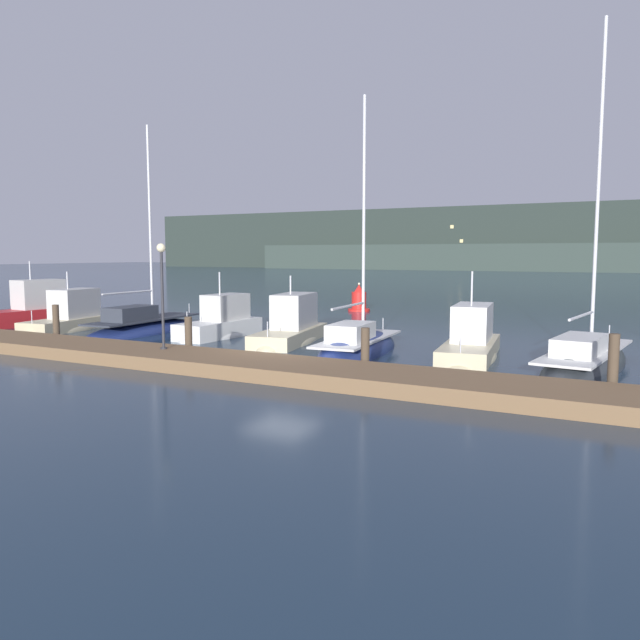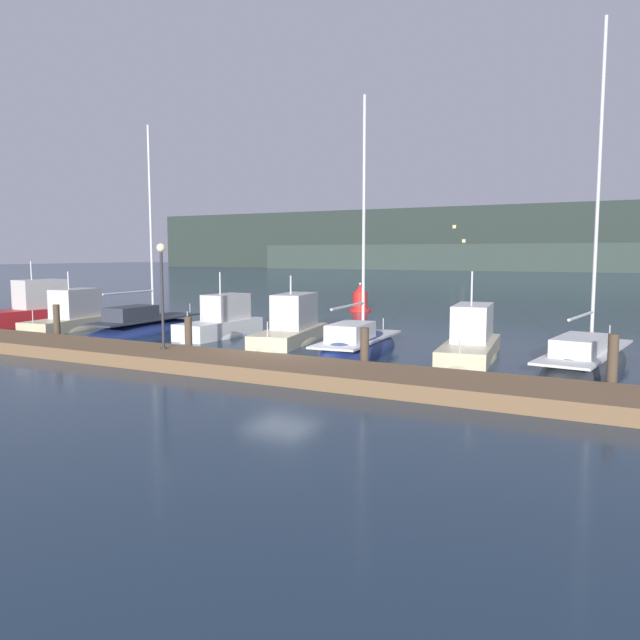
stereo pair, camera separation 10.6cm
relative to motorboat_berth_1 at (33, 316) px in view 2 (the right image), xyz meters
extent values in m
plane|color=#1E3347|center=(18.19, -3.63, -0.47)|extent=(400.00, 400.00, 0.00)
cube|color=brown|center=(18.19, -6.03, -0.24)|extent=(44.29, 2.80, 0.45)
cylinder|color=#4C3D2D|center=(7.29, -4.38, 0.37)|extent=(0.28, 0.28, 1.67)
cylinder|color=#4C3D2D|center=(14.56, -4.38, 0.28)|extent=(0.28, 0.28, 1.49)
cylinder|color=#4C3D2D|center=(21.82, -4.38, 0.27)|extent=(0.28, 0.28, 1.48)
cylinder|color=#4C3D2D|center=(29.08, -4.38, 0.40)|extent=(0.28, 0.28, 1.72)
ellipsoid|color=red|center=(-0.01, -0.12, -0.47)|extent=(2.47, 5.89, 1.16)
cube|color=red|center=(-0.01, -0.12, -0.04)|extent=(2.26, 5.31, 0.85)
cube|color=silver|center=(0.04, 0.45, 1.18)|extent=(1.56, 2.63, 1.59)
cube|color=black|center=(0.13, 1.60, 1.41)|extent=(1.22, 0.40, 0.70)
cylinder|color=silver|center=(0.00, -0.01, 2.48)|extent=(0.07, 0.07, 1.02)
ellipsoid|color=beige|center=(3.85, -0.91, -0.47)|extent=(2.82, 5.89, 1.25)
cube|color=beige|center=(3.85, -0.91, -0.17)|extent=(2.57, 5.30, 0.60)
cube|color=silver|center=(3.76, -0.35, 0.86)|extent=(1.69, 2.67, 1.46)
cube|color=black|center=(3.58, 0.76, 1.08)|extent=(1.18, 0.46, 0.65)
cylinder|color=silver|center=(3.83, -0.80, 2.04)|extent=(0.07, 0.07, 0.90)
cylinder|color=silver|center=(4.24, -3.25, 0.43)|extent=(0.04, 0.04, 0.60)
ellipsoid|color=navy|center=(8.04, 0.13, -0.47)|extent=(2.61, 8.03, 1.20)
cube|color=#333842|center=(8.04, 0.13, 0.20)|extent=(2.19, 6.74, 0.08)
cube|color=#333842|center=(8.09, -0.82, 0.57)|extent=(1.44, 2.60, 0.66)
cylinder|color=silver|center=(8.00, 0.76, 4.89)|extent=(0.12, 0.12, 9.38)
cylinder|color=silver|center=(8.10, -0.92, 1.57)|extent=(0.28, 3.37, 0.09)
cylinder|color=silver|center=(7.84, 3.76, 0.45)|extent=(0.04, 0.04, 0.50)
ellipsoid|color=white|center=(12.24, 0.57, -0.47)|extent=(1.96, 5.21, 1.19)
cube|color=white|center=(12.24, 0.57, -0.09)|extent=(1.80, 4.69, 0.76)
cube|color=silver|center=(12.25, 1.08, 0.90)|extent=(1.30, 2.31, 1.21)
cube|color=black|center=(12.28, 2.12, 1.08)|extent=(1.09, 0.28, 0.54)
cylinder|color=silver|center=(12.24, 0.67, 2.02)|extent=(0.07, 0.07, 1.04)
cylinder|color=silver|center=(12.17, -1.60, 0.59)|extent=(0.04, 0.04, 0.60)
ellipsoid|color=beige|center=(16.08, 0.53, -0.47)|extent=(3.13, 6.57, 1.15)
cube|color=beige|center=(16.08, 0.53, -0.17)|extent=(2.85, 5.92, 0.59)
cube|color=silver|center=(15.96, 1.15, 0.88)|extent=(1.83, 2.98, 1.50)
cube|color=black|center=(15.71, 2.39, 1.10)|extent=(1.19, 0.51, 0.67)
cylinder|color=silver|center=(16.06, 0.66, 2.04)|extent=(0.07, 0.07, 0.81)
cylinder|color=silver|center=(16.60, -2.07, 0.43)|extent=(0.04, 0.04, 0.60)
ellipsoid|color=navy|center=(19.96, -0.82, -0.47)|extent=(2.69, 7.17, 1.65)
cube|color=silver|center=(19.96, -0.82, 0.10)|extent=(2.26, 6.03, 0.08)
cube|color=silver|center=(20.03, -1.65, 0.47)|extent=(1.44, 2.35, 0.65)
cylinder|color=silver|center=(19.91, -0.26, 4.75)|extent=(0.12, 0.12, 9.29)
cylinder|color=silver|center=(20.06, -1.91, 1.47)|extent=(0.37, 3.32, 0.09)
cylinder|color=silver|center=(19.69, 2.40, 0.35)|extent=(0.04, 0.04, 0.50)
ellipsoid|color=beige|center=(24.07, 0.14, -0.47)|extent=(2.69, 6.47, 0.92)
cube|color=beige|center=(24.07, 0.14, -0.17)|extent=(2.46, 5.83, 0.60)
cube|color=silver|center=(23.99, 0.76, 0.81)|extent=(1.63, 2.91, 1.35)
cube|color=black|center=(23.83, 2.00, 1.01)|extent=(1.16, 0.41, 0.60)
cylinder|color=silver|center=(24.06, 0.26, 2.11)|extent=(0.07, 0.07, 1.26)
cylinder|color=silver|center=(24.42, -2.48, 0.43)|extent=(0.04, 0.04, 0.60)
ellipsoid|color=#2D3338|center=(28.09, -0.33, -0.47)|extent=(3.10, 8.65, 1.64)
cube|color=silver|center=(28.09, -0.33, 0.16)|extent=(2.60, 7.27, 0.08)
cube|color=silver|center=(27.97, -1.34, 0.48)|extent=(1.57, 2.84, 0.57)
cylinder|color=silver|center=(28.18, 0.34, 5.61)|extent=(0.12, 0.12, 10.90)
cylinder|color=silver|center=(27.98, -1.26, 1.42)|extent=(0.49, 3.21, 0.09)
cylinder|color=silver|center=(28.57, 3.53, 0.41)|extent=(0.04, 0.04, 0.50)
cylinder|color=red|center=(12.56, 15.65, -0.39)|extent=(1.47, 1.47, 0.16)
cylinder|color=red|center=(12.56, 15.65, 0.26)|extent=(0.98, 0.98, 1.13)
cone|color=red|center=(12.56, 15.65, 1.07)|extent=(0.69, 0.69, 0.50)
sphere|color=#F9EAB7|center=(12.56, 15.65, 1.37)|extent=(0.16, 0.16, 0.16)
cylinder|color=#2D2D33|center=(14.53, -5.72, 0.01)|extent=(0.24, 0.24, 0.06)
cylinder|color=#2D2D33|center=(14.53, -5.72, 1.75)|extent=(0.10, 0.10, 3.41)
sphere|color=#F9EAB7|center=(14.53, -5.72, 3.59)|extent=(0.32, 0.32, 0.32)
cube|color=#28332D|center=(18.19, 133.06, 7.11)|extent=(240.00, 16.00, 15.14)
cube|color=#333F39|center=(10.85, 123.06, 2.58)|extent=(144.00, 10.00, 6.08)
cube|color=#F4DB8C|center=(24.02, 125.01, 4.29)|extent=(0.80, 0.10, 0.80)
cube|color=#F4DB8C|center=(-10.10, 125.01, 6.42)|extent=(0.80, 0.10, 0.80)
cube|color=#F4DB8C|center=(-12.47, 125.01, 9.82)|extent=(0.80, 0.10, 0.80)
cube|color=#F4DB8C|center=(-14.73, 125.01, 4.15)|extent=(0.80, 0.10, 0.80)
cube|color=#F4DB8C|center=(-29.91, 125.01, 1.76)|extent=(0.80, 0.10, 0.80)
cube|color=#F4DB8C|center=(-27.09, 125.01, 4.74)|extent=(0.80, 0.10, 0.80)
ellipsoid|color=white|center=(-5.11, 4.64, -0.47)|extent=(2.90, 2.32, 0.56)
cube|color=brown|center=(-5.11, 4.64, -0.25)|extent=(0.88, 0.96, 0.06)
camera|label=1|loc=(29.82, -22.66, 3.38)|focal=35.00mm
camera|label=2|loc=(29.92, -22.61, 3.38)|focal=35.00mm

